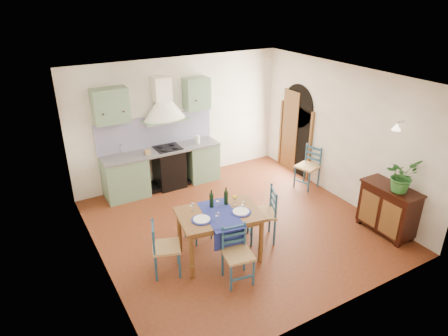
{
  "coord_description": "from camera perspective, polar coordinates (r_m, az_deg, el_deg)",
  "views": [
    {
      "loc": [
        -3.43,
        -5.45,
        4.19
      ],
      "look_at": [
        -0.12,
        0.3,
        1.12
      ],
      "focal_mm": 32.0,
      "sensor_mm": 36.0,
      "label": 1
    }
  ],
  "objects": [
    {
      "name": "floor",
      "position": [
        7.69,
        1.9,
        -8.24
      ],
      "size": [
        5.0,
        5.0,
        0.0
      ],
      "primitive_type": "plane",
      "color": "#4E2410",
      "rests_on": "ground"
    },
    {
      "name": "chair_left",
      "position": [
        6.38,
        -8.54,
        -11.21
      ],
      "size": [
        0.54,
        0.54,
        0.91
      ],
      "color": "navy",
      "rests_on": "ground"
    },
    {
      "name": "chair_far",
      "position": [
        7.11,
        -3.61,
        -7.14
      ],
      "size": [
        0.46,
        0.46,
        0.84
      ],
      "color": "navy",
      "rests_on": "ground"
    },
    {
      "name": "dining_table",
      "position": [
        6.5,
        -0.63,
        -7.19
      ],
      "size": [
        1.45,
        1.13,
        1.16
      ],
      "color": "brown",
      "rests_on": "ground"
    },
    {
      "name": "chair_near",
      "position": [
        6.18,
        1.9,
        -12.18
      ],
      "size": [
        0.49,
        0.49,
        0.91
      ],
      "color": "navy",
      "rests_on": "ground"
    },
    {
      "name": "ceiling",
      "position": [
        6.59,
        2.25,
        12.66
      ],
      "size": [
        5.0,
        5.0,
        0.01
      ],
      "primitive_type": "cube",
      "color": "silver",
      "rests_on": "back_wall"
    },
    {
      "name": "chair_spare",
      "position": [
        9.08,
        11.97,
        0.21
      ],
      "size": [
        0.54,
        0.54,
        0.95
      ],
      "color": "navy",
      "rests_on": "ground"
    },
    {
      "name": "potted_plant",
      "position": [
        7.42,
        24.05,
        -0.98
      ],
      "size": [
        0.59,
        0.53,
        0.59
      ],
      "primitive_type": "imported",
      "rotation": [
        0.0,
        0.0,
        0.13
      ],
      "color": "#2A672A",
      "rests_on": "sideboard"
    },
    {
      "name": "back_wall",
      "position": [
        8.87,
        -8.43,
        3.79
      ],
      "size": [
        5.0,
        0.96,
        2.8
      ],
      "color": "white",
      "rests_on": "ground"
    },
    {
      "name": "chair_right",
      "position": [
        7.09,
        5.66,
        -6.51
      ],
      "size": [
        0.62,
        0.62,
        1.01
      ],
      "color": "navy",
      "rests_on": "ground"
    },
    {
      "name": "right_wall",
      "position": [
        8.72,
        15.18,
        4.83
      ],
      "size": [
        0.26,
        5.0,
        2.8
      ],
      "color": "white",
      "rests_on": "ground"
    },
    {
      "name": "sideboard",
      "position": [
        7.83,
        22.39,
        -5.28
      ],
      "size": [
        0.5,
        1.05,
        0.94
      ],
      "color": "black",
      "rests_on": "ground"
    },
    {
      "name": "left_wall",
      "position": [
        6.2,
        -18.03,
        -3.28
      ],
      "size": [
        0.04,
        5.0,
        2.8
      ],
      "primitive_type": "cube",
      "color": "white",
      "rests_on": "ground"
    }
  ]
}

